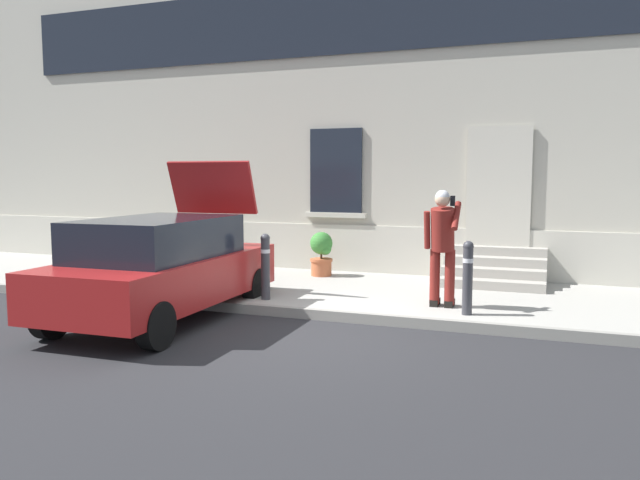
{
  "coord_description": "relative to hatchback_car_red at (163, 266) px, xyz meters",
  "views": [
    {
      "loc": [
        3.09,
        -7.37,
        2.1
      ],
      "look_at": [
        -0.22,
        1.6,
        1.1
      ],
      "focal_mm": 34.65,
      "sensor_mm": 36.0,
      "label": 1
    }
  ],
  "objects": [
    {
      "name": "hatchback_car_red",
      "position": [
        0.0,
        0.0,
        0.0
      ],
      "size": [
        1.85,
        4.1,
        2.34
      ],
      "color": "maroon",
      "rests_on": "ground"
    },
    {
      "name": "bollard_far_left",
      "position": [
        1.06,
        1.22,
        -0.09
      ],
      "size": [
        0.15,
        0.15,
        1.04
      ],
      "color": "#333338",
      "rests_on": "sidewalk"
    },
    {
      "name": "entrance_stoop",
      "position": [
        4.33,
        3.99,
        -0.41
      ],
      "size": [
        1.79,
        1.28,
        0.64
      ],
      "color": "#9E998E",
      "rests_on": "sidewalk"
    },
    {
      "name": "building_facade",
      "position": [
        2.11,
        5.15,
        2.93
      ],
      "size": [
        24.0,
        1.52,
        7.5
      ],
      "color": "#B2AD9E",
      "rests_on": "ground"
    },
    {
      "name": "planter_olive",
      "position": [
        -1.7,
        3.79,
        -0.19
      ],
      "size": [
        0.44,
        0.44,
        0.86
      ],
      "color": "#606B38",
      "rests_on": "sidewalk"
    },
    {
      "name": "person_on_phone",
      "position": [
        3.76,
        1.57,
        0.35
      ],
      "size": [
        0.51,
        0.5,
        1.74
      ],
      "rotation": [
        0.0,
        0.0,
        0.22
      ],
      "color": "maroon",
      "rests_on": "sidewalk"
    },
    {
      "name": "curb_edge",
      "position": [
        2.1,
        0.81,
        -0.72
      ],
      "size": [
        24.0,
        0.12,
        0.15
      ],
      "primitive_type": "cube",
      "color": "gray",
      "rests_on": "ground"
    },
    {
      "name": "sidewalk",
      "position": [
        2.1,
        2.67,
        -0.72
      ],
      "size": [
        24.0,
        3.6,
        0.15
      ],
      "primitive_type": "cube",
      "color": "#99968E",
      "rests_on": "ground"
    },
    {
      "name": "planter_terracotta",
      "position": [
        1.09,
        3.7,
        -0.19
      ],
      "size": [
        0.44,
        0.44,
        0.86
      ],
      "color": "#B25B38",
      "rests_on": "sidewalk"
    },
    {
      "name": "ground_plane",
      "position": [
        2.1,
        -0.13,
        -0.8
      ],
      "size": [
        80.0,
        80.0,
        0.0
      ],
      "primitive_type": "plane",
      "color": "#232326"
    },
    {
      "name": "bollard_near_person",
      "position": [
        4.18,
        1.22,
        -0.09
      ],
      "size": [
        0.15,
        0.15,
        1.04
      ],
      "color": "#333338",
      "rests_on": "sidewalk"
    }
  ]
}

